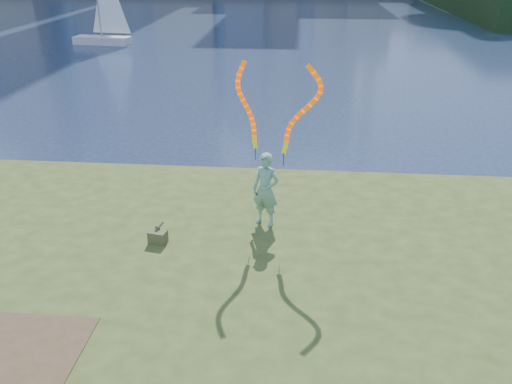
{
  "coord_description": "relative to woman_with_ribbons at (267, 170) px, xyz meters",
  "views": [
    {
      "loc": [
        2.8,
        -8.49,
        6.8
      ],
      "look_at": [
        1.99,
        1.0,
        2.13
      ],
      "focal_mm": 35.0,
      "sensor_mm": 36.0,
      "label": 1
    }
  ],
  "objects": [
    {
      "name": "grassy_knoll",
      "position": [
        -2.14,
        -4.34,
        -1.85
      ],
      "size": [
        20.0,
        18.0,
        0.8
      ],
      "color": "#364518",
      "rests_on": "ground"
    },
    {
      "name": "woman_with_ribbons",
      "position": [
        0.0,
        0.0,
        0.0
      ],
      "size": [
        1.96,
        0.85,
        4.16
      ],
      "rotation": [
        0.0,
        0.0,
        -0.4
      ],
      "color": "#156C3C",
      "rests_on": "grassy_knoll"
    },
    {
      "name": "ground",
      "position": [
        -2.14,
        -2.04,
        -2.19
      ],
      "size": [
        320.0,
        320.0,
        0.0
      ],
      "primitive_type": "plane",
      "color": "#192640",
      "rests_on": "ground"
    },
    {
      "name": "sailboat",
      "position": [
        -14.6,
        28.68,
        -0.96
      ],
      "size": [
        4.76,
        1.98,
        7.14
      ],
      "rotation": [
        0.0,
        0.0,
        -0.13
      ],
      "color": "silver",
      "rests_on": "ground"
    },
    {
      "name": "canvas_bag",
      "position": [
        -2.38,
        -1.08,
        -1.24
      ],
      "size": [
        0.44,
        0.49,
        0.38
      ],
      "rotation": [
        0.0,
        0.0,
        -0.18
      ],
      "color": "brown",
      "rests_on": "grassy_knoll"
    }
  ]
}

